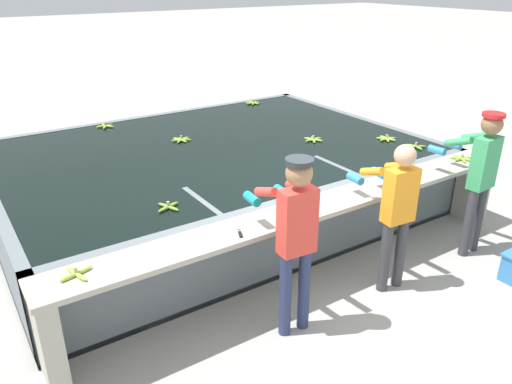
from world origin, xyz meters
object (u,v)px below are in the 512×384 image
(worker_1, at_px, (396,205))
(banana_bunch_floating_6, at_px, (253,103))
(banana_bunch_floating_2, at_px, (416,146))
(knife_1, at_px, (239,231))
(banana_bunch_floating_0, at_px, (106,126))
(banana_bunch_floating_4, at_px, (168,207))
(banana_bunch_ledge_0, at_px, (76,274))
(worker_0, at_px, (295,230))
(banana_bunch_floating_3, at_px, (313,139))
(banana_bunch_ledge_1, at_px, (462,158))
(worker_2, at_px, (480,170))
(banana_bunch_floating_1, at_px, (386,139))
(banana_bunch_floating_5, at_px, (181,139))
(knife_0, at_px, (401,177))

(worker_1, relative_size, banana_bunch_floating_6, 5.64)
(banana_bunch_floating_2, bearing_deg, knife_1, -167.52)
(banana_bunch_floating_0, xyz_separation_m, knife_1, (-0.07, -3.96, -0.01))
(banana_bunch_floating_4, distance_m, knife_1, 0.87)
(banana_bunch_floating_2, distance_m, banana_bunch_ledge_0, 4.68)
(worker_0, xyz_separation_m, knife_1, (-0.29, 0.44, -0.11))
(banana_bunch_floating_3, relative_size, banana_bunch_ledge_1, 1.00)
(banana_bunch_floating_2, bearing_deg, worker_1, -145.26)
(worker_0, height_order, worker_1, worker_0)
(worker_2, bearing_deg, banana_bunch_floating_2, 73.63)
(banana_bunch_floating_1, bearing_deg, banana_bunch_ledge_1, -81.48)
(worker_1, xyz_separation_m, banana_bunch_ledge_0, (-2.98, 0.52, -0.01))
(banana_bunch_floating_1, distance_m, banana_bunch_floating_3, 1.03)
(banana_bunch_floating_5, height_order, knife_0, banana_bunch_floating_5)
(banana_bunch_floating_1, xyz_separation_m, banana_bunch_floating_5, (-2.41, 1.55, 0.00))
(banana_bunch_floating_0, distance_m, banana_bunch_floating_1, 4.15)
(worker_0, bearing_deg, banana_bunch_floating_6, 60.94)
(banana_bunch_ledge_0, bearing_deg, banana_bunch_floating_2, 7.73)
(banana_bunch_floating_3, bearing_deg, worker_2, -74.33)
(knife_1, bearing_deg, banana_bunch_floating_2, 12.48)
(banana_bunch_floating_1, bearing_deg, banana_bunch_ledge_0, -166.62)
(worker_1, relative_size, banana_bunch_floating_3, 5.62)
(banana_bunch_floating_6, bearing_deg, banana_bunch_ledge_1, -81.55)
(banana_bunch_floating_4, bearing_deg, banana_bunch_ledge_0, -146.65)
(banana_bunch_floating_4, bearing_deg, banana_bunch_floating_1, 6.03)
(worker_1, bearing_deg, banana_bunch_floating_1, 45.33)
(banana_bunch_ledge_1, xyz_separation_m, knife_0, (-1.09, 0.01, -0.01))
(worker_1, xyz_separation_m, banana_bunch_ledge_1, (1.76, 0.52, -0.01))
(worker_2, height_order, knife_1, worker_2)
(worker_0, relative_size, worker_2, 1.00)
(worker_0, distance_m, worker_2, 2.58)
(worker_2, bearing_deg, banana_bunch_ledge_0, 172.83)
(banana_bunch_floating_1, bearing_deg, banana_bunch_floating_6, 98.43)
(banana_bunch_ledge_1, bearing_deg, banana_bunch_floating_6, 98.45)
(banana_bunch_floating_2, bearing_deg, worker_0, -158.57)
(worker_1, xyz_separation_m, banana_bunch_floating_2, (1.66, 1.15, -0.02))
(banana_bunch_floating_6, relative_size, knife_1, 0.84)
(banana_bunch_floating_0, bearing_deg, banana_bunch_floating_2, -45.85)
(banana_bunch_ledge_0, xyz_separation_m, knife_0, (3.65, 0.01, -0.01))
(knife_1, bearing_deg, banana_bunch_ledge_0, 176.68)
(banana_bunch_floating_2, height_order, banana_bunch_floating_5, same)
(worker_1, height_order, knife_0, worker_1)
(worker_1, bearing_deg, banana_bunch_ledge_0, 170.02)
(worker_2, xyz_separation_m, banana_bunch_floating_3, (-0.61, 2.16, -0.11))
(banana_bunch_floating_0, distance_m, banana_bunch_ledge_0, 4.15)
(banana_bunch_ledge_0, bearing_deg, banana_bunch_floating_1, 13.38)
(banana_bunch_floating_3, height_order, knife_0, banana_bunch_floating_3)
(banana_bunch_floating_4, relative_size, banana_bunch_floating_6, 0.98)
(banana_bunch_floating_5, distance_m, knife_1, 2.81)
(worker_0, distance_m, banana_bunch_floating_1, 3.28)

